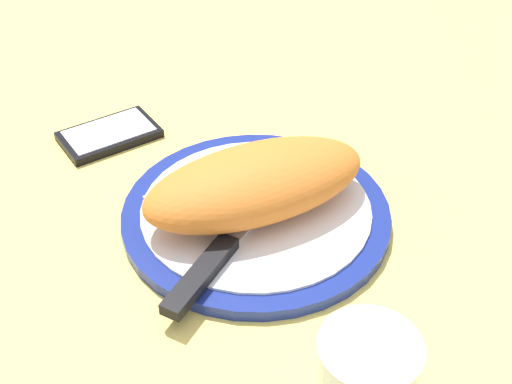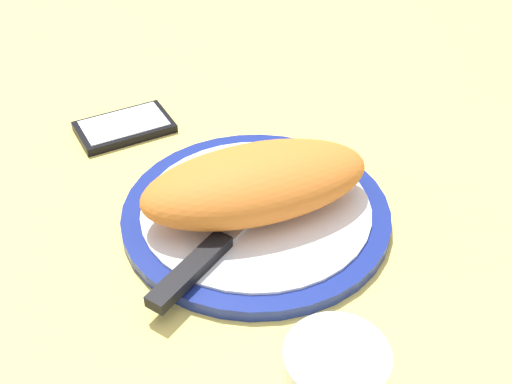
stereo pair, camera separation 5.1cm
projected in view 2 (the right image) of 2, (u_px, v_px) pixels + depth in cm
name	position (u px, v px, depth cm)	size (l,w,h in cm)	color
ground_plane	(256.00, 230.00, 69.54)	(150.00, 150.00, 3.00)	#EACC60
plate	(256.00, 213.00, 68.12)	(27.69, 27.69, 1.59)	navy
calzone	(252.00, 182.00, 65.69)	(23.67, 11.32, 6.33)	orange
fork	(205.00, 181.00, 70.67)	(15.68, 2.77, 0.40)	silver
knife	(210.00, 252.00, 61.72)	(20.12, 15.32, 1.20)	silver
smartphone	(124.00, 127.00, 81.23)	(12.20, 8.42, 1.16)	black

